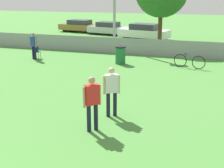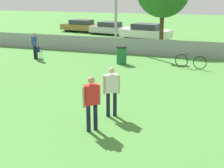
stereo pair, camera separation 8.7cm
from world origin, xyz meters
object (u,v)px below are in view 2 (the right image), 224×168
object	(u,v)px
parked_car_tan	(81,26)
parked_car_white	(146,32)
folding_chair_sideline	(37,51)
bicycle_sideline	(191,61)
trash_bin	(121,55)
parked_car_silver	(110,28)
player_thrower_red	(92,100)
player_receiver_white	(111,88)
spectator_in_blue	(35,44)

from	to	relation	value
parked_car_tan	parked_car_white	distance (m)	8.34
folding_chair_sideline	parked_car_white	size ratio (longest dim) A/B	0.18
bicycle_sideline	parked_car_tan	xyz separation A→B (m)	(-12.56, 13.44, 0.26)
bicycle_sideline	parked_car_tan	world-z (taller)	parked_car_tan
folding_chair_sideline	trash_bin	size ratio (longest dim) A/B	0.79
bicycle_sideline	parked_car_silver	world-z (taller)	parked_car_silver
player_thrower_red	parked_car_silver	xyz separation A→B (m)	(-6.79, 21.68, -0.38)
player_thrower_red	parked_car_tan	size ratio (longest dim) A/B	0.38
player_receiver_white	parked_car_white	size ratio (longest dim) A/B	0.36
spectator_in_blue	parked_car_white	bearing A→B (deg)	-90.73
folding_chair_sideline	parked_car_white	distance (m)	11.67
parked_car_tan	player_thrower_red	bearing A→B (deg)	-57.92
player_thrower_red	parked_car_white	bearing A→B (deg)	50.60
trash_bin	parked_car_tan	world-z (taller)	parked_car_tan
parked_car_silver	folding_chair_sideline	bearing A→B (deg)	-82.77
trash_bin	parked_car_tan	size ratio (longest dim) A/B	0.23
spectator_in_blue	folding_chair_sideline	world-z (taller)	spectator_in_blue
player_thrower_red	folding_chair_sideline	size ratio (longest dim) A/B	2.07
spectator_in_blue	parked_car_silver	distance (m)	12.89
bicycle_sideline	player_receiver_white	bearing A→B (deg)	-91.25
player_receiver_white	spectator_in_blue	xyz separation A→B (m)	(-7.61, 7.51, -0.02)
player_receiver_white	trash_bin	bearing A→B (deg)	75.07
player_thrower_red	player_receiver_white	xyz separation A→B (m)	(0.19, 1.30, 0.00)
bicycle_sideline	spectator_in_blue	bearing A→B (deg)	-164.10
spectator_in_blue	bicycle_sideline	world-z (taller)	spectator_in_blue
player_receiver_white	folding_chair_sideline	bearing A→B (deg)	105.25
spectator_in_blue	bicycle_sideline	xyz separation A→B (m)	(9.57, 0.58, -0.60)
player_thrower_red	parked_car_tan	distance (m)	25.09
player_thrower_red	trash_bin	distance (m)	9.44
folding_chair_sideline	spectator_in_blue	bearing A→B (deg)	80.67
spectator_in_blue	folding_chair_sideline	bearing A→B (deg)	-65.74
player_receiver_white	bicycle_sideline	world-z (taller)	player_receiver_white
spectator_in_blue	parked_car_white	world-z (taller)	spectator_in_blue
parked_car_silver	player_receiver_white	bearing A→B (deg)	-61.00
spectator_in_blue	folding_chair_sideline	distance (m)	0.55
trash_bin	parked_car_tan	distance (m)	16.06
folding_chair_sideline	parked_car_white	world-z (taller)	parked_car_white
player_thrower_red	folding_chair_sideline	bearing A→B (deg)	82.23
bicycle_sideline	parked_car_silver	size ratio (longest dim) A/B	0.42
spectator_in_blue	trash_bin	size ratio (longest dim) A/B	1.61
spectator_in_blue	parked_car_silver	world-z (taller)	spectator_in_blue
folding_chair_sideline	parked_car_silver	size ratio (longest dim) A/B	0.20
trash_bin	folding_chair_sideline	bearing A→B (deg)	-177.96
bicycle_sideline	trash_bin	size ratio (longest dim) A/B	1.67
parked_car_tan	parked_car_silver	distance (m)	3.79
player_thrower_red	parked_car_white	world-z (taller)	player_thrower_red
folding_chair_sideline	parked_car_white	xyz separation A→B (m)	(4.75, 10.65, 0.18)
player_thrower_red	parked_car_tan	bearing A→B (deg)	67.37
player_receiver_white	spectator_in_blue	size ratio (longest dim) A/B	1.02
folding_chair_sideline	bicycle_sideline	world-z (taller)	folding_chair_sideline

